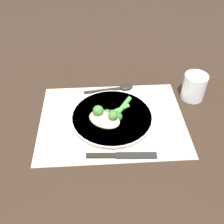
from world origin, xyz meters
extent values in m
plane|color=#332319|center=(0.00, 0.00, 0.00)|extent=(3.00, 3.00, 0.00)
cube|color=beige|center=(0.00, 0.00, 0.00)|extent=(0.45, 0.34, 0.00)
cylinder|color=white|center=(0.00, 0.00, 0.01)|extent=(0.24, 0.24, 0.01)
cylinder|color=silver|center=(0.00, 0.00, 0.02)|extent=(0.25, 0.25, 0.01)
ellipsoid|color=beige|center=(0.02, 0.03, 0.03)|extent=(0.12, 0.11, 0.03)
sphere|color=#477F38|center=(0.04, 0.01, 0.05)|extent=(0.03, 0.03, 0.03)
sphere|color=#477F38|center=(0.00, 0.04, 0.05)|extent=(0.03, 0.03, 0.03)
cylinder|color=#51A847|center=(-0.02, -0.02, 0.02)|extent=(0.08, 0.05, 0.01)
sphere|color=#38752D|center=(0.01, 0.00, 0.03)|extent=(0.02, 0.02, 0.02)
sphere|color=#38752D|center=(0.03, 0.00, 0.03)|extent=(0.02, 0.02, 0.02)
sphere|color=#38752D|center=(0.02, 0.02, 0.03)|extent=(0.02, 0.02, 0.02)
cylinder|color=#51A847|center=(-0.04, -0.03, 0.03)|extent=(0.06, 0.09, 0.01)
sphere|color=#38752D|center=(-0.01, 0.01, 0.03)|extent=(0.02, 0.02, 0.02)
sphere|color=#38752D|center=(0.00, 0.01, 0.03)|extent=(0.03, 0.03, 0.03)
sphere|color=#38752D|center=(-0.02, 0.02, 0.03)|extent=(0.03, 0.03, 0.03)
cube|color=black|center=(-0.06, 0.15, 0.01)|extent=(0.11, 0.03, 0.00)
cube|color=black|center=(0.04, 0.14, 0.01)|extent=(0.08, 0.02, 0.01)
cube|color=black|center=(0.03, -0.14, 0.01)|extent=(0.13, 0.03, 0.00)
ellipsoid|color=black|center=(-0.06, -0.15, 0.01)|extent=(0.05, 0.04, 0.01)
cylinder|color=silver|center=(-0.28, -0.09, 0.04)|extent=(0.08, 0.08, 0.09)
camera|label=1|loc=(0.04, 0.58, 0.57)|focal=42.00mm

